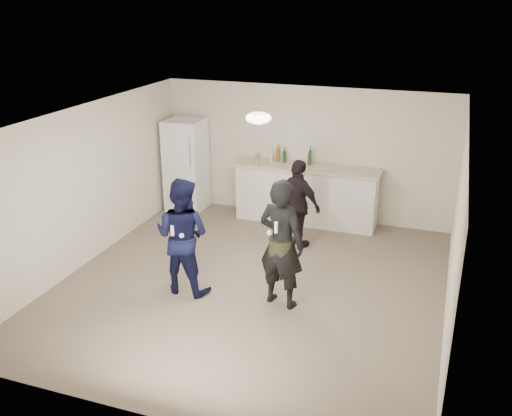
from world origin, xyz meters
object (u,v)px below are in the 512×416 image
(fridge, at_px, (186,165))
(woman, at_px, (281,244))
(counter, at_px, (306,196))
(shaker, at_px, (257,158))
(spectator, at_px, (298,204))
(man, at_px, (182,236))

(fridge, height_order, woman, woman)
(counter, bearing_deg, woman, -81.77)
(counter, relative_size, fridge, 1.44)
(counter, xyz_separation_m, shaker, (-0.95, -0.08, 0.65))
(counter, height_order, shaker, shaker)
(woman, distance_m, spectator, 1.94)
(man, xyz_separation_m, spectator, (1.15, 2.00, -0.09))
(spectator, bearing_deg, fridge, 2.82)
(counter, height_order, woman, woman)
(woman, bearing_deg, fridge, -33.08)
(woman, relative_size, spectator, 1.19)
(counter, xyz_separation_m, man, (-1.00, -3.13, 0.33))
(fridge, bearing_deg, counter, 1.65)
(man, relative_size, spectator, 1.11)
(shaker, xyz_separation_m, man, (-0.05, -3.05, -0.32))
(counter, xyz_separation_m, spectator, (0.15, -1.13, 0.24))
(counter, distance_m, woman, 3.10)
(man, bearing_deg, shaker, -87.76)
(shaker, distance_m, spectator, 1.58)
(fridge, distance_m, shaker, 1.50)
(counter, relative_size, woman, 1.42)
(fridge, relative_size, shaker, 10.59)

